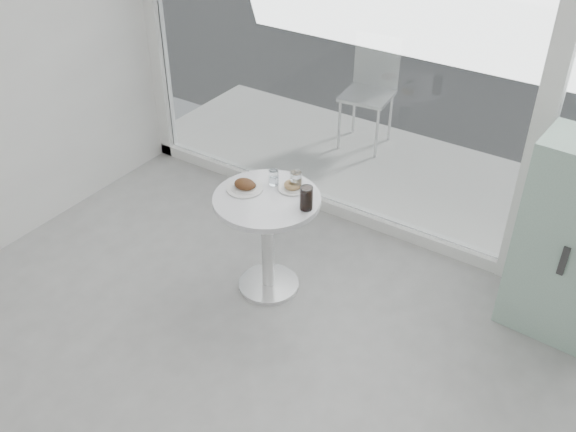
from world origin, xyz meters
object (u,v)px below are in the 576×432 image
Objects in this scene: patio_chair at (371,85)px; plate_fritter at (245,186)px; main_table at (267,224)px; water_tumbler_a at (274,178)px; plate_donut at (292,186)px; water_tumbler_b at (296,182)px; mint_cabinet at (573,242)px; cola_glass at (306,199)px.

patio_chair is 2.31m from plate_fritter.
water_tumbler_a is (-0.05, 0.16, 0.27)m from main_table.
water_tumbler_b reaches higher than plate_donut.
mint_cabinet is at bearing 18.01° from plate_donut.
plate_donut is 0.14m from water_tumbler_a.
plate_donut is 0.26m from cola_glass.
main_table is at bearing -86.72° from patio_chair.
cola_glass reaches higher than water_tumbler_b.
water_tumbler_a is at bearing -159.29° from mint_cabinet.
mint_cabinet is 1.78m from water_tumbler_b.
water_tumbler_b is at bearing 12.60° from water_tumbler_a.
cola_glass is at bearing -20.60° from water_tumbler_a.
mint_cabinet reaches higher than patio_chair.
main_table is 0.74× the size of patio_chair.
water_tumbler_a is at bearing -170.79° from plate_donut.
water_tumbler_a is (-1.85, -0.58, 0.14)m from mint_cabinet.
plate_fritter is at bearing -91.01° from patio_chair.
main_table is 0.56× the size of mint_cabinet.
plate_fritter is 1.54× the size of cola_glass.
cola_glass is (0.46, 0.03, 0.05)m from plate_fritter.
water_tumbler_b reaches higher than plate_fritter.
mint_cabinet is 10.61× the size of water_tumbler_b.
mint_cabinet is 1.94m from water_tumbler_a.
mint_cabinet is 1.67m from cola_glass.
main_table is 3.10× the size of plate_fritter.
main_table is at bearing 0.04° from plate_fritter.
plate_fritter is (-1.97, -0.74, 0.12)m from mint_cabinet.
main_table is 0.42m from cola_glass.
main_table is at bearing -115.61° from plate_donut.
cola_glass is (0.69, -2.27, 0.21)m from patio_chair.
patio_chair is 8.04× the size of water_tumbler_b.
cola_glass is at bearing -151.57° from mint_cabinet.
water_tumbler_b is 0.80× the size of cola_glass.
mint_cabinet is 1.32× the size of patio_chair.
plate_fritter is at bearing -128.23° from water_tumbler_a.
mint_cabinet is at bearing 17.38° from water_tumbler_a.
plate_donut is at bearing -158.66° from mint_cabinet.
mint_cabinet is (1.80, 0.74, 0.13)m from main_table.
patio_chair is at bearing 103.64° from water_tumbler_b.
main_table is 1.95m from mint_cabinet.
patio_chair is 2.18m from plate_donut.
water_tumbler_b is (-1.69, -0.54, 0.14)m from mint_cabinet.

